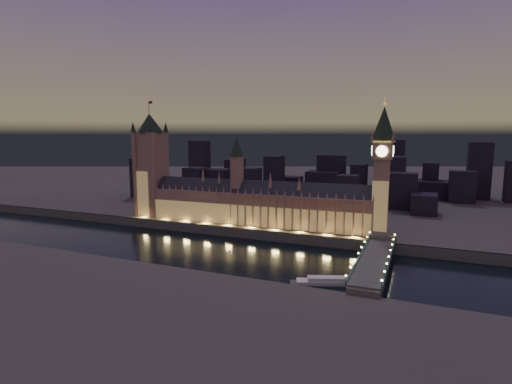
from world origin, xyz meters
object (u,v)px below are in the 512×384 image
at_px(victoria_tower, 151,159).
at_px(river_boat, 327,282).
at_px(elizabeth_tower, 382,160).
at_px(palace_of_westminster, 256,204).
at_px(westminster_bridge, 375,262).

relative_size(victoria_tower, river_boat, 2.55).
xyz_separation_m(victoria_tower, elizabeth_tower, (218.00, 0.00, 4.59)).
xyz_separation_m(palace_of_westminster, river_boat, (85.93, -99.11, -24.81)).
bearing_deg(river_boat, victoria_tower, 153.44).
distance_m(palace_of_westminster, river_boat, 133.50).
bearing_deg(victoria_tower, westminster_bridge, -16.39).
relative_size(elizabeth_tower, westminster_bridge, 0.95).
xyz_separation_m(palace_of_westminster, westminster_bridge, (109.52, -65.18, -20.39)).
bearing_deg(palace_of_westminster, elizabeth_tower, 0.10).
distance_m(victoria_tower, river_boat, 230.40).
xyz_separation_m(elizabeth_tower, westminster_bridge, (4.19, -65.37, -61.70)).
height_order(palace_of_westminster, elizabeth_tower, elizabeth_tower).
bearing_deg(palace_of_westminster, river_boat, -49.07).
relative_size(palace_of_westminster, elizabeth_tower, 1.89).
height_order(palace_of_westminster, river_boat, palace_of_westminster).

